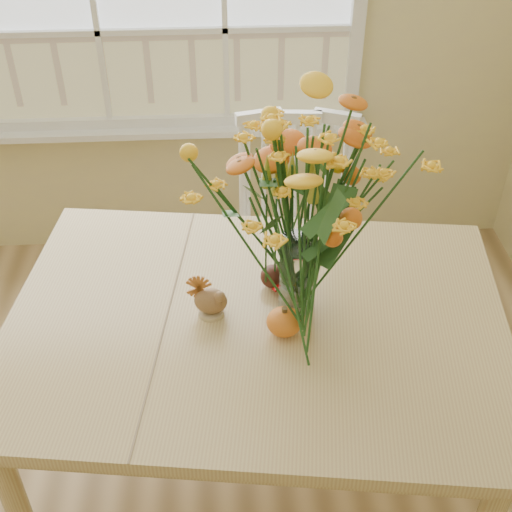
{
  "coord_description": "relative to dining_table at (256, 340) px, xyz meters",
  "views": [
    {
      "loc": [
        0.51,
        -0.74,
        2.2
      ],
      "look_at": [
        0.6,
        0.78,
        1.02
      ],
      "focal_mm": 48.0,
      "sensor_mm": 36.0,
      "label": 1
    }
  ],
  "objects": [
    {
      "name": "dining_table",
      "position": [
        0.0,
        0.0,
        0.0
      ],
      "size": [
        1.62,
        1.26,
        0.8
      ],
      "rotation": [
        0.0,
        0.0,
        -0.13
      ],
      "color": "tan",
      "rests_on": "floor"
    },
    {
      "name": "windsor_chair",
      "position": [
        0.2,
        0.77,
        -0.14
      ],
      "size": [
        0.51,
        0.49,
        1.02
      ],
      "rotation": [
        0.0,
        0.0,
        -0.08
      ],
      "color": "white",
      "rests_on": "floor"
    },
    {
      "name": "flower_vase",
      "position": [
        0.12,
        0.05,
        0.46
      ],
      "size": [
        0.51,
        0.51,
        0.61
      ],
      "color": "white",
      "rests_on": "dining_table"
    },
    {
      "name": "pumpkin",
      "position": [
        0.08,
        -0.07,
        0.13
      ],
      "size": [
        0.1,
        0.1,
        0.08
      ],
      "primitive_type": "ellipsoid",
      "color": "orange",
      "rests_on": "dining_table"
    },
    {
      "name": "turkey_figurine",
      "position": [
        -0.13,
        0.03,
        0.14
      ],
      "size": [
        0.11,
        0.09,
        0.12
      ],
      "rotation": [
        0.0,
        0.0,
        -0.18
      ],
      "color": "#CCB78C",
      "rests_on": "dining_table"
    },
    {
      "name": "dark_gourd",
      "position": [
        0.06,
        0.14,
        0.13
      ],
      "size": [
        0.13,
        0.08,
        0.07
      ],
      "color": "#38160F",
      "rests_on": "dining_table"
    }
  ]
}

